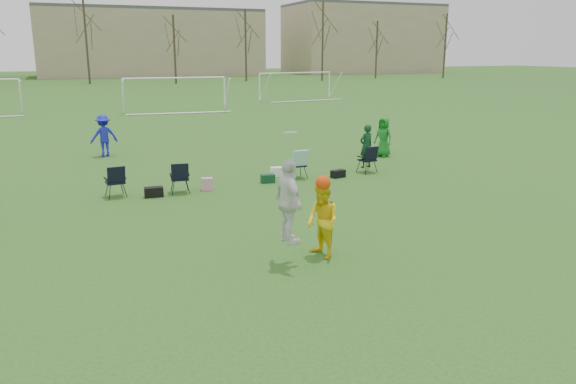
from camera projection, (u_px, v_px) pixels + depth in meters
name	position (u px, v px, depth m)	size (l,w,h in m)	color
ground	(286.00, 277.00, 10.89)	(260.00, 260.00, 0.00)	#275119
fielder_blue	(104.00, 136.00, 23.28)	(1.12, 0.64, 1.73)	#181FBB
fielder_green_far	(384.00, 137.00, 23.25)	(0.80, 0.52, 1.64)	#14711E
center_contest	(306.00, 211.00, 11.51)	(1.45, 1.13, 2.76)	white
sideline_setup	(270.00, 166.00, 18.76)	(9.48, 1.67, 1.73)	#103B20
goal_mid	(175.00, 85.00, 40.68)	(7.40, 0.63, 2.46)	white
goal_right	(296.00, 78.00, 50.41)	(7.35, 1.14, 2.46)	white
tree_line	(89.00, 45.00, 72.63)	(110.28, 3.28, 11.40)	#382B21
building_row	(120.00, 41.00, 98.30)	(126.00, 16.00, 13.00)	tan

